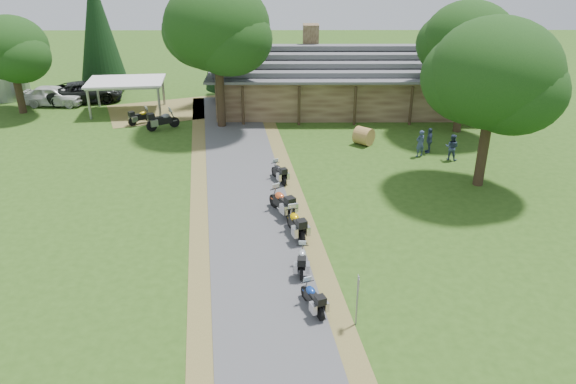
{
  "coord_description": "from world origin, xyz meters",
  "views": [
    {
      "loc": [
        1.02,
        -19.18,
        13.06
      ],
      "look_at": [
        1.14,
        4.85,
        1.6
      ],
      "focal_mm": 35.0,
      "sensor_mm": 36.0,
      "label": 1
    }
  ],
  "objects_px": {
    "motorcycle_carport_a": "(141,116)",
    "motorcycle_carport_b": "(163,119)",
    "silo": "(3,58)",
    "carport": "(127,96)",
    "car_dark_suv": "(84,87)",
    "motorcycle_row_c": "(296,222)",
    "lodge": "(349,76)",
    "motorcycle_row_e": "(279,171)",
    "motorcycle_row_a": "(313,297)",
    "hay_bale": "(364,136)",
    "motorcycle_row_d": "(282,201)",
    "motorcycle_row_b": "(302,259)",
    "car_white_sedan": "(53,93)"
  },
  "relations": [
    {
      "from": "motorcycle_carport_a",
      "to": "car_dark_suv",
      "type": "bearing_deg",
      "value": 95.69
    },
    {
      "from": "motorcycle_row_e",
      "to": "motorcycle_carport_a",
      "type": "height_order",
      "value": "motorcycle_carport_a"
    },
    {
      "from": "motorcycle_row_e",
      "to": "motorcycle_row_c",
      "type": "bearing_deg",
      "value": 164.18
    },
    {
      "from": "motorcycle_row_b",
      "to": "motorcycle_carport_a",
      "type": "height_order",
      "value": "motorcycle_carport_a"
    },
    {
      "from": "lodge",
      "to": "motorcycle_carport_a",
      "type": "height_order",
      "value": "lodge"
    },
    {
      "from": "motorcycle_row_d",
      "to": "motorcycle_row_e",
      "type": "bearing_deg",
      "value": -27.25
    },
    {
      "from": "motorcycle_row_a",
      "to": "motorcycle_row_d",
      "type": "relative_size",
      "value": 0.81
    },
    {
      "from": "carport",
      "to": "motorcycle_carport_b",
      "type": "height_order",
      "value": "carport"
    },
    {
      "from": "lodge",
      "to": "motorcycle_carport_b",
      "type": "bearing_deg",
      "value": -158.38
    },
    {
      "from": "motorcycle_row_d",
      "to": "motorcycle_carport_b",
      "type": "height_order",
      "value": "motorcycle_carport_b"
    },
    {
      "from": "hay_bale",
      "to": "car_dark_suv",
      "type": "bearing_deg",
      "value": 155.02
    },
    {
      "from": "car_dark_suv",
      "to": "motorcycle_row_e",
      "type": "xyz_separation_m",
      "value": [
        15.89,
        -15.79,
        -0.65
      ]
    },
    {
      "from": "silo",
      "to": "motorcycle_row_e",
      "type": "xyz_separation_m",
      "value": [
        22.55,
        -16.96,
        -2.72
      ]
    },
    {
      "from": "car_dark_suv",
      "to": "motorcycle_row_a",
      "type": "bearing_deg",
      "value": -161.43
    },
    {
      "from": "motorcycle_row_a",
      "to": "hay_bale",
      "type": "relative_size",
      "value": 1.44
    },
    {
      "from": "hay_bale",
      "to": "motorcycle_row_c",
      "type": "bearing_deg",
      "value": -111.24
    },
    {
      "from": "lodge",
      "to": "motorcycle_carport_a",
      "type": "distance_m",
      "value": 16.11
    },
    {
      "from": "motorcycle_row_c",
      "to": "motorcycle_carport_b",
      "type": "distance_m",
      "value": 17.63
    },
    {
      "from": "carport",
      "to": "car_white_sedan",
      "type": "distance_m",
      "value": 6.61
    },
    {
      "from": "car_white_sedan",
      "to": "hay_bale",
      "type": "height_order",
      "value": "car_white_sedan"
    },
    {
      "from": "motorcycle_row_e",
      "to": "carport",
      "type": "bearing_deg",
      "value": 18.24
    },
    {
      "from": "silo",
      "to": "car_white_sedan",
      "type": "xyz_separation_m",
      "value": [
        4.46,
        -2.15,
        -2.29
      ]
    },
    {
      "from": "car_dark_suv",
      "to": "motorcycle_carport_a",
      "type": "bearing_deg",
      "value": -147.95
    },
    {
      "from": "silo",
      "to": "motorcycle_carport_a",
      "type": "distance_m",
      "value": 14.48
    },
    {
      "from": "silo",
      "to": "motorcycle_row_b",
      "type": "distance_m",
      "value": 35.27
    },
    {
      "from": "motorcycle_row_b",
      "to": "car_dark_suv",
      "type": "bearing_deg",
      "value": 37.33
    },
    {
      "from": "silo",
      "to": "carport",
      "type": "bearing_deg",
      "value": -19.74
    },
    {
      "from": "car_white_sedan",
      "to": "motorcycle_row_b",
      "type": "distance_m",
      "value": 30.63
    },
    {
      "from": "car_dark_suv",
      "to": "motorcycle_row_c",
      "type": "xyz_separation_m",
      "value": [
        16.73,
        -21.95,
        -0.54
      ]
    },
    {
      "from": "motorcycle_row_c",
      "to": "hay_bale",
      "type": "relative_size",
      "value": 1.71
    },
    {
      "from": "motorcycle_row_e",
      "to": "motorcycle_row_d",
      "type": "bearing_deg",
      "value": 158.97
    },
    {
      "from": "motorcycle_row_e",
      "to": "hay_bale",
      "type": "xyz_separation_m",
      "value": [
        5.5,
        5.82,
        0.01
      ]
    },
    {
      "from": "lodge",
      "to": "carport",
      "type": "xyz_separation_m",
      "value": [
        -17.07,
        -1.25,
        -1.22
      ]
    },
    {
      "from": "motorcycle_row_b",
      "to": "motorcycle_carport_a",
      "type": "relative_size",
      "value": 0.96
    },
    {
      "from": "motorcycle_row_d",
      "to": "motorcycle_row_e",
      "type": "relative_size",
      "value": 1.23
    },
    {
      "from": "motorcycle_row_b",
      "to": "motorcycle_carport_b",
      "type": "xyz_separation_m",
      "value": [
        -9.31,
        18.03,
        0.15
      ]
    },
    {
      "from": "motorcycle_row_a",
      "to": "motorcycle_row_b",
      "type": "distance_m",
      "value": 2.64
    },
    {
      "from": "motorcycle_row_a",
      "to": "hay_bale",
      "type": "distance_m",
      "value": 18.02
    },
    {
      "from": "lodge",
      "to": "motorcycle_row_c",
      "type": "bearing_deg",
      "value": -102.39
    },
    {
      "from": "motorcycle_row_d",
      "to": "motorcycle_carport_a",
      "type": "bearing_deg",
      "value": 6.24
    },
    {
      "from": "car_white_sedan",
      "to": "motorcycle_row_b",
      "type": "bearing_deg",
      "value": -138.43
    },
    {
      "from": "motorcycle_carport_b",
      "to": "lodge",
      "type": "bearing_deg",
      "value": -10.1
    },
    {
      "from": "car_dark_suv",
      "to": "motorcycle_carport_a",
      "type": "height_order",
      "value": "car_dark_suv"
    },
    {
      "from": "car_dark_suv",
      "to": "hay_bale",
      "type": "relative_size",
      "value": 5.5
    },
    {
      "from": "motorcycle_carport_a",
      "to": "motorcycle_carport_b",
      "type": "xyz_separation_m",
      "value": [
        1.83,
        -1.18,
        0.13
      ]
    },
    {
      "from": "carport",
      "to": "hay_bale",
      "type": "bearing_deg",
      "value": -28.5
    },
    {
      "from": "silo",
      "to": "motorcycle_row_e",
      "type": "relative_size",
      "value": 3.93
    },
    {
      "from": "lodge",
      "to": "motorcycle_row_a",
      "type": "bearing_deg",
      "value": -98.68
    },
    {
      "from": "carport",
      "to": "motorcycle_row_c",
      "type": "xyz_separation_m",
      "value": [
        12.57,
        -19.24,
        -0.55
      ]
    },
    {
      "from": "silo",
      "to": "carport",
      "type": "xyz_separation_m",
      "value": [
        10.84,
        -3.89,
        -2.07
      ]
    }
  ]
}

